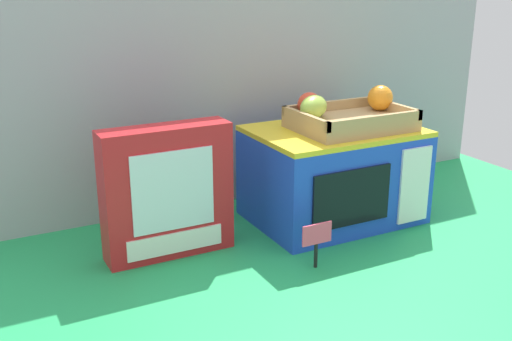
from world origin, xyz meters
The scene contains 7 objects.
ground_plane centered at (0.00, 0.00, 0.00)m, with size 1.70×1.70×0.00m, color #219E54.
display_back_panel centered at (0.00, 0.23, 0.36)m, with size 1.61×0.03×0.73m, color #A0A3A8.
toy_microwave centered at (0.13, -0.02, 0.12)m, with size 0.40×0.29×0.23m.
food_groups_crate centered at (0.16, -0.02, 0.26)m, with size 0.28×0.20×0.09m.
cookie_set_box centered at (-0.31, -0.02, 0.14)m, with size 0.28×0.08×0.29m.
price_sign centered at (-0.06, -0.23, 0.07)m, with size 0.07×0.01×0.10m.
loose_toy_apple centered at (0.40, 0.01, 0.04)m, with size 0.07×0.07×0.07m, color red.
Camera 1 is at (-0.71, -1.20, 0.60)m, focal length 42.78 mm.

